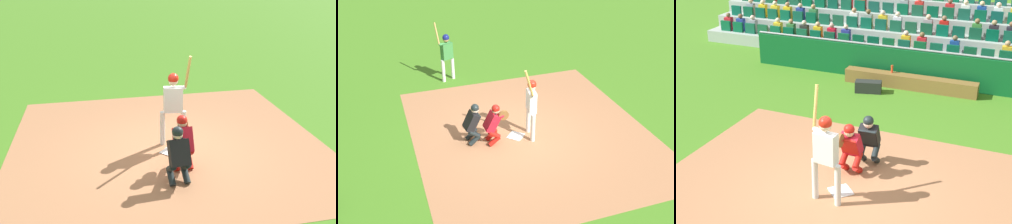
# 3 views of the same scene
# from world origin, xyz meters

# --- Properties ---
(ground_plane) EXTENTS (160.00, 160.00, 0.00)m
(ground_plane) POSITION_xyz_m (0.00, 0.00, 0.00)
(ground_plane) COLOR #41781F
(infield_dirt_patch) EXTENTS (8.02, 7.22, 0.01)m
(infield_dirt_patch) POSITION_xyz_m (0.00, 0.50, 0.00)
(infield_dirt_patch) COLOR #A56F4A
(infield_dirt_patch) RESTS_ON ground_plane
(home_plate_marker) EXTENTS (0.62, 0.62, 0.02)m
(home_plate_marker) POSITION_xyz_m (0.00, 0.00, 0.02)
(home_plate_marker) COLOR white
(home_plate_marker) RESTS_ON infield_dirt_patch
(batter_at_plate) EXTENTS (0.69, 0.52, 2.38)m
(batter_at_plate) POSITION_xyz_m (0.14, 0.42, 1.19)
(batter_at_plate) COLOR silver
(batter_at_plate) RESTS_ON ground_plane
(catcher_crouching) EXTENTS (0.47, 0.71, 1.27)m
(catcher_crouching) POSITION_xyz_m (0.09, -0.73, 0.71)
(catcher_crouching) COLOR #B51711
(catcher_crouching) RESTS_ON ground_plane
(home_plate_umpire) EXTENTS (0.48, 0.50, 1.28)m
(home_plate_umpire) POSITION_xyz_m (-0.15, -1.30, 0.69)
(home_plate_umpire) COLOR black
(home_plate_umpire) RESTS_ON ground_plane
(on_deck_batter) EXTENTS (0.41, 0.67, 2.29)m
(on_deck_batter) POSITION_xyz_m (-4.68, -1.05, 1.16)
(on_deck_batter) COLOR silver
(on_deck_batter) RESTS_ON ground_plane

